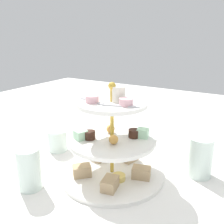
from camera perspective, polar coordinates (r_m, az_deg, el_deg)
The scene contains 7 objects.
ground_plane at distance 0.73m, azimuth 0.00°, elevation -13.97°, with size 2.40×2.40×0.00m, color white.
tiered_serving_stand at distance 0.69m, azimuth 0.04°, elevation -8.11°, with size 0.29×0.29×0.26m.
water_glass_tall_right at distance 0.74m, azimuth 19.30°, elevation -9.56°, with size 0.07×0.07×0.11m, color silver.
water_glass_short_left at distance 0.88m, azimuth -12.23°, elevation -6.31°, with size 0.06×0.06×0.07m, color silver.
teacup_with_saucer at distance 0.94m, azimuth -4.93°, elevation -5.00°, with size 0.09×0.09×0.05m.
butter_knife_right at distance 0.97m, azimuth 7.99°, elevation -5.80°, with size 0.17×0.01×0.00m, color silver.
water_glass_mid_back at distance 0.68m, azimuth -18.22°, elevation -12.12°, with size 0.06×0.06×0.11m, color silver.
Camera 1 is at (0.33, -0.54, 0.38)m, focal length 40.45 mm.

